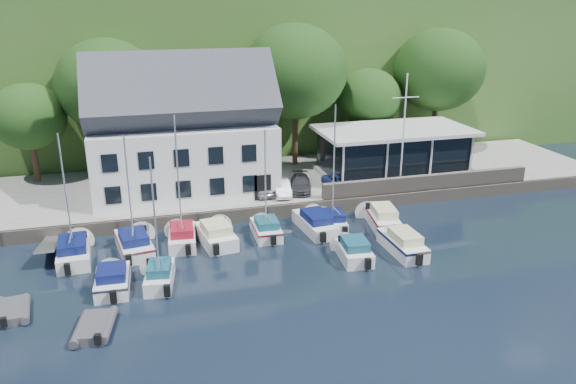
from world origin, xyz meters
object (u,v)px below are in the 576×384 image
dinghy_1 (95,326)px  boat_r2_4 (403,241)px  car_silver (259,186)px  boat_r2_1 (155,216)px  club_pavilion (393,151)px  boat_r2_3 (354,248)px  boat_r1_5 (315,221)px  boat_r2_0 (112,278)px  flagpole (403,133)px  dinghy_0 (13,310)px  car_blue (342,182)px  car_white (282,188)px  boat_r1_6 (334,174)px  harbor_building (183,137)px  boat_r1_4 (265,180)px  boat_r1_1 (129,188)px  boat_r1_7 (382,216)px  boat_r1_0 (66,193)px  boat_r1_3 (216,233)px  car_dgrey (300,184)px  boat_r1_2 (178,182)px

dinghy_1 → boat_r2_4: bearing=22.0°
car_silver → boat_r2_1: boat_r2_1 is taller
boat_r2_1 → boat_r2_4: (15.58, 0.21, -3.53)m
boat_r2_1 → dinghy_1: bearing=-120.3°
club_pavilion → boat_r2_3: (-8.77, -13.09, -2.35)m
boat_r1_5 → boat_r2_0: (-13.81, -5.08, -0.01)m
car_silver → boat_r2_0: car_silver is taller
flagpole → dinghy_0: bearing=-158.3°
car_blue → boat_r2_1: 18.63m
car_white → boat_r1_6: 6.32m
car_silver → flagpole: flagpole is taller
boat_r2_0 → boat_r2_4: size_ratio=0.81×
boat_r2_1 → dinghy_1: (-3.43, -4.20, -3.94)m
harbor_building → club_pavilion: (18.00, -0.50, -2.30)m
car_silver → dinghy_1: 19.47m
boat_r1_4 → boat_r1_5: bearing=3.0°
car_white → boat_r1_1: bearing=-147.5°
boat_r1_7 → boat_r1_4: bearing=-173.4°
car_silver → boat_r1_0: 15.21m
club_pavilion → boat_r1_5: club_pavilion is taller
boat_r1_3 → boat_r2_3: bearing=-38.0°
car_blue → boat_r2_0: size_ratio=0.69×
boat_r1_6 → boat_r1_7: size_ratio=1.28×
car_white → car_dgrey: (1.71, 0.54, -0.00)m
boat_r1_4 → dinghy_1: bearing=-138.2°
car_dgrey → dinghy_0: 23.18m
boat_r1_4 → car_silver: bearing=83.7°
boat_r1_3 → dinghy_1: bearing=-137.6°
flagpole → boat_r1_2: (-18.08, -4.27, -1.16)m
boat_r1_0 → boat_r1_7: bearing=-3.7°
boat_r1_3 → boat_r2_0: boat_r1_3 is taller
boat_r2_0 → boat_r1_1: bearing=77.7°
boat_r2_4 → boat_r2_0: bearing=179.2°
car_dgrey → boat_r1_0: (-16.91, -6.26, 2.93)m
car_dgrey → boat_r1_3: size_ratio=0.67×
boat_r1_2 → boat_r2_3: bearing=-21.0°
boat_r1_1 → boat_r1_3: 6.49m
car_white → boat_r1_0: bearing=-152.8°
harbor_building → car_white: bearing=-24.2°
flagpole → boat_r1_5: bearing=-153.7°
harbor_building → boat_r1_7: 16.68m
boat_r2_3 → car_silver: bearing=114.0°
boat_r1_6 → boat_r2_3: size_ratio=1.63×
boat_r1_3 → dinghy_0: size_ratio=2.00×
boat_r1_1 → boat_r2_4: boat_r1_1 is taller
boat_r1_6 → boat_r1_0: bearing=-171.3°
club_pavilion → flagpole: (-1.05, -3.77, 2.60)m
boat_r2_1 → dinghy_0: (-7.66, -1.44, -3.96)m
boat_r2_4 → dinghy_0: (-23.24, -1.65, -0.43)m
boat_r1_0 → boat_r2_1: boat_r1_0 is taller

